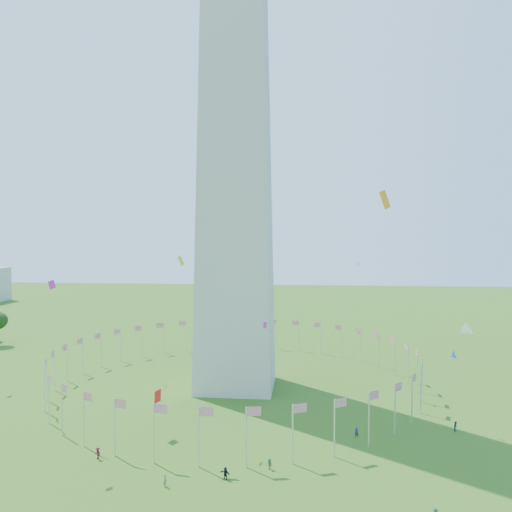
# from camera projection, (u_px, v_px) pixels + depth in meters

# --- Properties ---
(ground) EXTENTS (600.00, 600.00, 0.00)m
(ground) POSITION_uv_depth(u_px,v_px,m) (182.00, 503.00, 63.20)
(ground) COLOR #2C5513
(ground) RESTS_ON ground
(washington_monument) EXTENTS (16.80, 16.80, 169.00)m
(washington_monument) POSITION_uv_depth(u_px,v_px,m) (236.00, 8.00, 109.98)
(washington_monument) COLOR beige
(washington_monument) RESTS_ON ground
(flag_ring) EXTENTS (80.24, 80.24, 9.00)m
(flag_ring) POSITION_uv_depth(u_px,v_px,m) (236.00, 367.00, 112.77)
(flag_ring) COLOR silver
(flag_ring) RESTS_ON ground
(crowd) EXTENTS (95.49, 57.98, 1.97)m
(crowd) POSITION_uv_depth(u_px,v_px,m) (223.00, 509.00, 60.17)
(crowd) COLOR #193F26
(crowd) RESTS_ON ground
(kites_aloft) EXTENTS (109.99, 68.73, 34.40)m
(kites_aloft) POSITION_uv_depth(u_px,v_px,m) (263.00, 334.00, 82.53)
(kites_aloft) COLOR white
(kites_aloft) RESTS_ON ground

